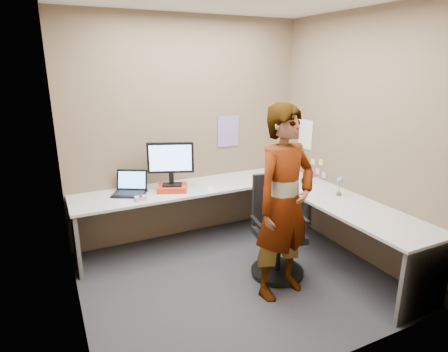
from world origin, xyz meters
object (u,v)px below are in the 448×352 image
desk (255,207)px  monitor (171,160)px  person (284,204)px  office_chair (276,235)px

desk → monitor: size_ratio=5.91×
monitor → person: 1.48m
desk → monitor: monitor is taller
monitor → office_chair: monitor is taller
desk → monitor: (-0.79, 0.56, 0.50)m
desk → person: person is taller
monitor → office_chair: 1.44m
desk → monitor: bearing=144.4°
desk → person: 0.84m
monitor → office_chair: (0.79, -1.00, -0.67)m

